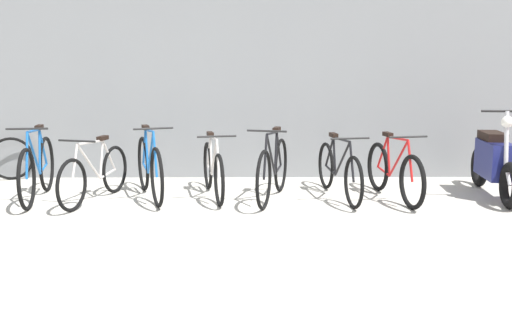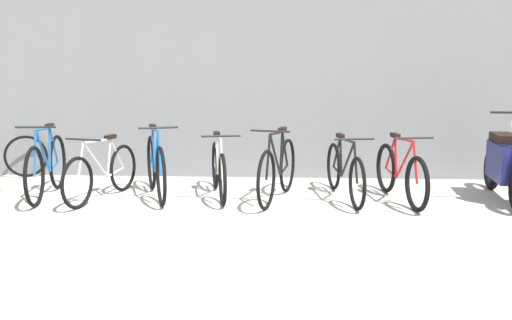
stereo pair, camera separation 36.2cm
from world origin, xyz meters
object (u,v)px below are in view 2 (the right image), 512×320
at_px(bicycle_5, 345,172).
at_px(bicycle_1, 102,173).
at_px(bicycle_2, 156,167).
at_px(bicycle_6, 400,174).
at_px(motorcycle, 505,165).
at_px(bicycle_0, 47,167).
at_px(spare_tire_right, 26,156).
at_px(bicycle_4, 278,170).
at_px(bicycle_3, 219,170).

bearing_deg(bicycle_5, bicycle_1, -96.21).
bearing_deg(bicycle_2, bicycle_6, 69.19).
height_order(bicycle_2, motorcycle, motorcycle).
distance_m(bicycle_0, bicycle_1, 0.72).
bearing_deg(bicycle_1, bicycle_5, 108.82).
bearing_deg(spare_tire_right, bicycle_6, -13.44).
bearing_deg(bicycle_0, bicycle_4, 83.42).
relative_size(bicycle_0, bicycle_1, 1.09).
height_order(bicycle_5, motorcycle, motorcycle).
xyz_separation_m(bicycle_0, bicycle_4, (2.83, -0.01, -0.01)).
bearing_deg(bicycle_4, bicycle_5, 111.39).
distance_m(bicycle_5, spare_tire_right, 4.58).
bearing_deg(bicycle_3, bicycle_2, -97.49).
height_order(bicycle_6, spare_tire_right, bicycle_6).
xyz_separation_m(bicycle_2, bicycle_3, (0.77, 0.06, -0.04)).
xyz_separation_m(bicycle_0, bicycle_2, (1.33, 0.08, -0.00)).
xyz_separation_m(bicycle_2, bicycle_5, (2.31, 0.01, -0.04)).
xyz_separation_m(bicycle_6, spare_tire_right, (-5.10, 1.22, -0.03)).
xyz_separation_m(bicycle_1, spare_tire_right, (-1.51, 1.30, -0.03)).
distance_m(bicycle_2, bicycle_3, 0.77).
distance_m(motorcycle, spare_tire_right, 6.45).
bearing_deg(bicycle_4, bicycle_2, -79.62).
distance_m(bicycle_6, spare_tire_right, 5.24).
bearing_deg(bicycle_3, bicycle_5, 76.30).
bearing_deg(motorcycle, bicycle_6, -79.26).
relative_size(bicycle_2, spare_tire_right, 2.62).
height_order(bicycle_5, bicycle_6, bicycle_6).
xyz_separation_m(bicycle_3, bicycle_4, (0.73, -0.16, 0.03)).
xyz_separation_m(motorcycle, spare_tire_right, (-6.36, 1.09, -0.13)).
distance_m(bicycle_0, bicycle_5, 3.64).
height_order(bicycle_5, spare_tire_right, bicycle_5).
height_order(bicycle_2, bicycle_4, bicycle_2).
bearing_deg(bicycle_2, motorcycle, 71.40).
relative_size(bicycle_4, spare_tire_right, 2.67).
relative_size(bicycle_3, bicycle_4, 0.97).
xyz_separation_m(bicycle_3, spare_tire_right, (-2.90, 1.08, -0.03)).
bearing_deg(bicycle_1, motorcycle, 107.96).
height_order(bicycle_0, bicycle_3, bicycle_0).
distance_m(bicycle_1, bicycle_5, 2.94).
relative_size(bicycle_1, bicycle_3, 0.99).
relative_size(motorcycle, spare_tire_right, 2.89).
relative_size(bicycle_1, bicycle_2, 0.98).
bearing_deg(bicycle_4, spare_tire_right, -94.64).
relative_size(bicycle_5, spare_tire_right, 2.80).
distance_m(bicycle_0, motorcycle, 5.56).
height_order(bicycle_0, motorcycle, motorcycle).
xyz_separation_m(bicycle_6, motorcycle, (1.26, 0.13, 0.09)).
xyz_separation_m(bicycle_3, bicycle_5, (1.54, -0.05, -0.00)).
height_order(bicycle_0, bicycle_6, bicycle_0).
height_order(bicycle_4, motorcycle, motorcycle).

